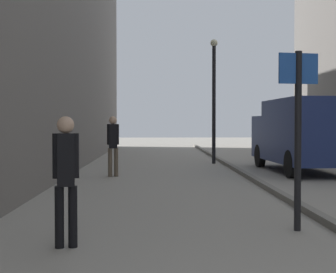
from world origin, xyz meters
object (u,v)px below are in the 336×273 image
Objects in this scene: pedestrian_main_foreground at (113,142)px; lamp_post at (214,93)px; delivery_van at (301,133)px; street_sign_post at (298,124)px; pedestrian_mid_block at (66,172)px.

pedestrian_main_foreground is 5.97m from lamp_post.
street_sign_post reaches higher than delivery_van.
pedestrian_main_foreground is 5.99m from delivery_van.
delivery_van is 8.97m from street_sign_post.
street_sign_post is at bearing 5.81° from pedestrian_mid_block.
street_sign_post is at bearing 104.29° from pedestrian_main_foreground.
pedestrian_main_foreground reaches higher than pedestrian_mid_block.
delivery_van is (5.76, 9.49, 0.28)m from pedestrian_mid_block.
pedestrian_main_foreground is 1.07× the size of pedestrian_mid_block.
delivery_van reaches higher than pedestrian_main_foreground.
delivery_van is 1.10× the size of lamp_post.
lamp_post reaches higher than street_sign_post.
street_sign_post is (-2.57, -8.59, 0.31)m from delivery_van.
street_sign_post is at bearing -108.90° from delivery_van.
lamp_post is at bearing 123.30° from delivery_van.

